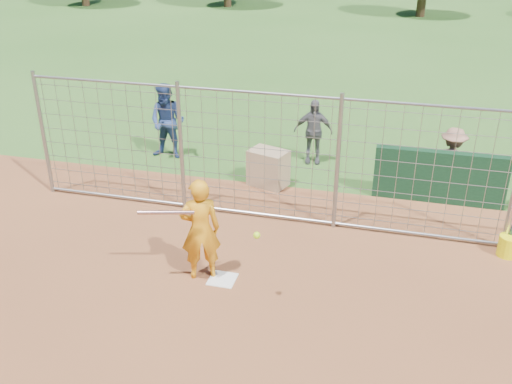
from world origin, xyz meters
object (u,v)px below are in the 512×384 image
(batter, at_px, (200,230))
(bystander_c, at_px, (451,162))
(bystander_b, at_px, (313,131))
(bucket_with_bats, at_px, (509,243))
(equipment_bin, at_px, (268,168))
(bystander_a, at_px, (168,122))

(batter, bearing_deg, bystander_c, -157.40)
(bystander_b, xyz_separation_m, bucket_with_bats, (3.97, -3.26, -0.52))
(batter, distance_m, equipment_bin, 3.71)
(bystander_c, height_order, bucket_with_bats, bystander_c)
(equipment_bin, xyz_separation_m, bucket_with_bats, (4.68, -1.75, -0.15))
(bystander_a, bearing_deg, bystander_b, 11.21)
(bucket_with_bats, bearing_deg, bystander_c, 112.42)
(batter, bearing_deg, equipment_bin, -117.21)
(batter, relative_size, bystander_a, 0.96)
(bystander_a, height_order, bystander_c, bystander_a)
(bystander_a, relative_size, bystander_b, 1.18)
(bystander_c, xyz_separation_m, bucket_with_bats, (0.93, -2.24, -0.49))
(equipment_bin, bearing_deg, bucket_with_bats, -3.03)
(bystander_b, bearing_deg, batter, -108.63)
(batter, xyz_separation_m, bucket_with_bats, (4.89, 1.93, -0.62))
(batter, height_order, bucket_with_bats, batter)
(equipment_bin, relative_size, bucket_with_bats, 0.82)
(bystander_a, bearing_deg, bystander_c, -2.24)
(bystander_a, distance_m, bucket_with_bats, 7.88)
(batter, distance_m, bucket_with_bats, 5.30)
(bystander_b, bearing_deg, bucket_with_bats, -47.94)
(bystander_b, height_order, equipment_bin, bystander_b)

